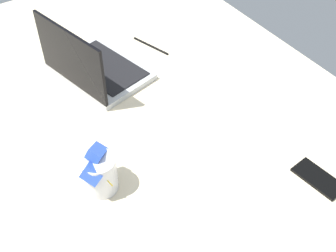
# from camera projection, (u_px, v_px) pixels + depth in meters

# --- Properties ---
(bed_mattress) EXTENTS (1.80, 1.40, 0.18)m
(bed_mattress) POSITION_uv_depth(u_px,v_px,m) (129.00, 133.00, 1.46)
(bed_mattress) COLOR beige
(bed_mattress) RESTS_ON ground
(laptop) EXTENTS (0.37, 0.30, 0.23)m
(laptop) POSITION_uv_depth(u_px,v_px,m) (93.00, 67.00, 1.49)
(laptop) COLOR #B7BABC
(laptop) RESTS_ON bed_mattress
(snack_cup) EXTENTS (0.10, 0.11, 0.14)m
(snack_cup) POSITION_uv_depth(u_px,v_px,m) (100.00, 173.00, 1.15)
(snack_cup) COLOR silver
(snack_cup) RESTS_ON bed_mattress
(cell_phone) EXTENTS (0.15, 0.08, 0.01)m
(cell_phone) POSITION_uv_depth(u_px,v_px,m) (318.00, 178.00, 1.20)
(cell_phone) COLOR black
(cell_phone) RESTS_ON bed_mattress
(charger_cable) EXTENTS (0.16, 0.06, 0.01)m
(charger_cable) POSITION_uv_depth(u_px,v_px,m) (151.00, 46.00, 1.65)
(charger_cable) COLOR black
(charger_cable) RESTS_ON bed_mattress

